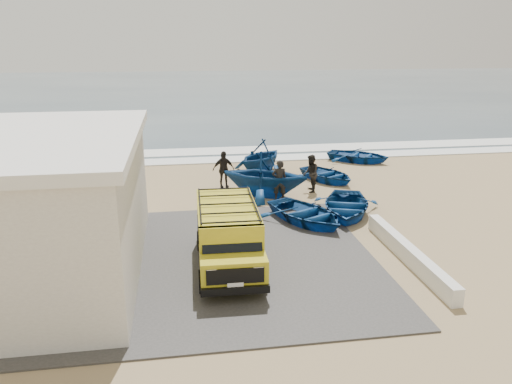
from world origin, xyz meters
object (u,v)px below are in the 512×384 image
boat_near_left (306,213)px  boat_near_right (346,205)px  boat_far_left (261,156)px  boat_mid_right (327,174)px  boat_far_right (358,155)px  fisherman_middle (311,174)px  parapet (408,253)px  van (228,234)px  boat_mid_left (265,174)px  fisherman_back (223,169)px  fisherman_front (279,180)px

boat_near_left → boat_near_right: boat_near_right is taller
boat_far_left → boat_mid_right: bearing=5.8°
boat_far_right → fisherman_middle: 6.97m
parapet → fisherman_middle: size_ratio=3.39×
boat_near_left → boat_mid_right: 6.25m
boat_near_left → boat_far_left: bearing=67.0°
boat_near_left → boat_far_right: (5.59, 9.45, -0.02)m
van → boat_mid_right: size_ratio=1.45×
boat_near_right → boat_mid_right: bearing=101.2°
parapet → boat_far_right: size_ratio=1.68×
boat_mid_left → boat_far_left: 4.23m
van → fisherman_middle: (4.63, 7.42, -0.21)m
van → fisherman_back: (0.67, 8.75, -0.19)m
fisherman_middle → boat_near_right: bearing=21.5°
van → parapet: bearing=-4.2°
boat_mid_right → fisherman_front: (-3.01, -2.71, 0.57)m
boat_far_left → boat_far_right: 6.27m
boat_near_left → boat_mid_right: (2.57, 5.70, -0.05)m
boat_far_left → fisherman_front: fisherman_front is taller
boat_near_left → fisherman_back: size_ratio=2.08×
van → fisherman_back: size_ratio=2.65×
boat_near_right → fisherman_back: size_ratio=2.12×
boat_near_left → boat_mid_right: bearing=39.4°
boat_far_left → parapet: bearing=-34.8°
parapet → boat_far_left: size_ratio=1.75×
boat_far_right → boat_near_right: bearing=-167.7°
van → boat_mid_left: size_ratio=1.23×
boat_mid_left → boat_far_right: boat_mid_left is taller
boat_near_right → fisherman_middle: size_ratio=2.16×
parapet → boat_mid_left: size_ratio=1.54×
boat_near_right → fisherman_front: size_ratio=2.09×
boat_near_right → boat_far_left: 7.61m
boat_far_left → fisherman_back: bearing=-89.9°
parapet → boat_near_left: boat_near_left is taller
van → boat_far_right: (8.97, 12.84, -0.72)m
boat_mid_left → boat_far_left: size_ratio=1.13×
boat_mid_left → boat_mid_right: 4.13m
boat_near_left → boat_far_right: boat_near_left is taller
boat_near_right → fisherman_front: bearing=153.8°
van → boat_near_right: (5.23, 4.05, -0.69)m
boat_far_right → fisherman_middle: fisherman_middle is taller
parapet → van: bearing=174.3°
fisherman_back → boat_mid_left: bearing=-54.5°
fisherman_back → boat_near_left: bearing=-73.7°
boat_mid_left → boat_far_left: (0.52, 4.19, -0.12)m
parapet → boat_near_left: bearing=121.0°
parapet → boat_mid_right: 9.67m
van → boat_mid_left: (2.40, 7.09, -0.06)m
van → boat_far_left: (2.92, 11.28, -0.18)m
van → fisherman_front: 7.03m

